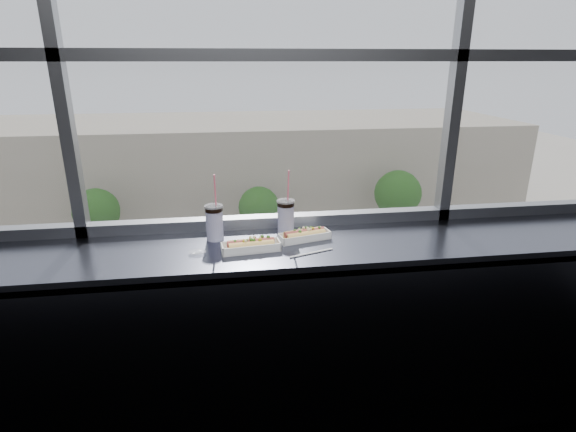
{
  "coord_description": "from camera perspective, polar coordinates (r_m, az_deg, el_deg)",
  "views": [
    {
      "loc": [
        -0.24,
        -0.84,
        1.98
      ],
      "look_at": [
        0.05,
        1.23,
        1.25
      ],
      "focal_mm": 28.0,
      "sensor_mm": 36.0,
      "label": 1
    }
  ],
  "objects": [
    {
      "name": "wall_back_lower",
      "position": [
        2.75,
        -1.93,
        -12.04
      ],
      "size": [
        6.0,
        0.0,
        6.0
      ],
      "primitive_type": "plane",
      "rotation": [
        1.57,
        0.0,
        0.0
      ],
      "color": "black",
      "rests_on": "ground"
    },
    {
      "name": "counter",
      "position": [
        2.27,
        -1.31,
        -4.36
      ],
      "size": [
        6.0,
        0.55,
        0.06
      ],
      "primitive_type": "cube",
      "color": "#505361",
      "rests_on": "ground"
    },
    {
      "name": "counter_fascia",
      "position": [
        2.32,
        -0.42,
        -18.78
      ],
      "size": [
        6.0,
        0.04,
        1.04
      ],
      "primitive_type": "cube",
      "color": "#505361",
      "rests_on": "ground"
    },
    {
      "name": "hotdog_tray_left",
      "position": [
        2.19,
        -4.73,
        -3.72
      ],
      "size": [
        0.29,
        0.12,
        0.07
      ],
      "rotation": [
        0.0,
        0.0,
        0.11
      ],
      "color": "white",
      "rests_on": "counter"
    },
    {
      "name": "hotdog_tray_right",
      "position": [
        2.31,
        2.12,
        -2.41
      ],
      "size": [
        0.28,
        0.15,
        0.07
      ],
      "rotation": [
        0.0,
        0.0,
        0.25
      ],
      "color": "white",
      "rests_on": "counter"
    },
    {
      "name": "soda_cup_left",
      "position": [
        2.32,
        -9.33,
        -0.6
      ],
      "size": [
        0.1,
        0.1,
        0.35
      ],
      "color": "white",
      "rests_on": "counter"
    },
    {
      "name": "soda_cup_right",
      "position": [
        2.37,
        -0.28,
        0.1
      ],
      "size": [
        0.1,
        0.1,
        0.35
      ],
      "color": "white",
      "rests_on": "counter"
    },
    {
      "name": "loose_straw",
      "position": [
        2.16,
        3.01,
        -4.7
      ],
      "size": [
        0.22,
        0.08,
        0.01
      ],
      "primitive_type": "cylinder",
      "rotation": [
        0.0,
        1.57,
        0.32
      ],
      "color": "white",
      "rests_on": "counter"
    },
    {
      "name": "wrapper",
      "position": [
        2.19,
        -11.45,
        -4.46
      ],
      "size": [
        0.09,
        0.07,
        0.02
      ],
      "primitive_type": "ellipsoid",
      "color": "silver",
      "rests_on": "counter"
    },
    {
      "name": "plaza_ground",
      "position": [
        47.64,
        -7.51,
        3.21
      ],
      "size": [
        120.0,
        120.0,
        0.0
      ],
      "primitive_type": "plane",
      "color": "#B4AB9C",
      "rests_on": "ground"
    },
    {
      "name": "street_asphalt",
      "position": [
        25.82,
        -6.58,
        -11.05
      ],
      "size": [
        80.0,
        10.0,
        0.06
      ],
      "primitive_type": "cube",
      "color": "black",
      "rests_on": "plaza_ground"
    },
    {
      "name": "far_sidewalk",
      "position": [
        32.99,
        -7.04,
        -4.1
      ],
      "size": [
        80.0,
        6.0,
        0.04
      ],
      "primitive_type": "cube",
      "color": "#B4AB9C",
      "rests_on": "plaza_ground"
    },
    {
      "name": "far_building",
      "position": [
        41.33,
        -7.61,
        6.47
      ],
      "size": [
        50.0,
        14.0,
        8.0
      ],
      "primitive_type": "cube",
      "color": "#A09582",
      "rests_on": "plaza_ground"
    },
    {
      "name": "car_far_a",
      "position": [
        30.68,
        -27.1,
        -5.87
      ],
      "size": [
        3.08,
        6.35,
        2.05
      ],
      "primitive_type": "imported",
      "rotation": [
        0.0,
        0.0,
        1.66
      ],
      "color": "black",
      "rests_on": "street_asphalt"
    },
    {
      "name": "car_near_e",
      "position": [
        26.14,
        26.9,
        -10.05
      ],
      "size": [
        2.86,
        6.48,
        2.14
      ],
      "primitive_type": "imported",
      "rotation": [
        0.0,
        0.0,
        1.6
      ],
      "color": "navy",
      "rests_on": "street_asphalt"
    },
    {
      "name": "car_near_c",
      "position": [
        21.92,
        -9.41,
        -14.19
      ],
      "size": [
        2.54,
        5.79,
        1.91
      ],
      "primitive_type": "imported",
      "rotation": [
        0.0,
        0.0,
        1.54
      ],
      "color": "#992A4B",
      "rests_on": "street_asphalt"
    },
    {
      "name": "car_far_c",
      "position": [
        31.51,
        16.27,
        -3.62
      ],
      "size": [
        2.95,
        6.79,
        2.24
      ],
      "primitive_type": "imported",
      "rotation": [
        0.0,
        0.0,
        1.55
      ],
      "color": "beige",
      "rests_on": "street_asphalt"
    },
    {
      "name": "car_near_d",
      "position": [
        22.69,
        8.57,
        -12.9
      ],
      "size": [
        2.72,
        5.8,
        1.89
      ],
      "primitive_type": "imported",
      "rotation": [
        0.0,
        0.0,
        1.64
      ],
      "color": "white",
      "rests_on": "street_asphalt"
    },
    {
      "name": "car_far_b",
      "position": [
        29.04,
        -2.68,
        -5.22
      ],
      "size": [
        2.49,
        5.65,
        1.86
      ],
      "primitive_type": "imported",
      "rotation": [
        0.0,
        0.0,
        1.54
      ],
      "color": "#700F06",
      "rests_on": "street_asphalt"
    },
    {
      "name": "car_near_b",
      "position": [
        22.35,
        -19.71,
        -14.1
      ],
      "size": [
        2.87,
        6.49,
        2.14
      ],
      "primitive_type": "imported",
      "rotation": [
        0.0,
        0.0,
        1.6
      ],
      "color": "black",
      "rests_on": "street_asphalt"
    },
    {
      "name": "pedestrian_a",
      "position": [
        34.08,
        -17.72,
        -2.4
      ],
      "size": [
        0.83,
        0.62,
        1.86
      ],
      "primitive_type": "imported",
      "color": "#66605B",
      "rests_on": "far_sidewalk"
    },
    {
      "name": "pedestrian_b",
      "position": [
        32.84,
        -10.25,
        -2.53
      ],
      "size": [
        0.64,
        0.86,
        1.93
      ],
      "primitive_type": "imported",
      "rotation": [
        0.0,
        0.0,
        4.71
      ],
      "color": "#66605B",
      "rests_on": "far_sidewalk"
    },
    {
      "name": "tree_left",
      "position": [
        33.04,
        -23.15,
        0.56
      ],
      "size": [
        3.11,
        3.11,
        4.86
      ],
      "color": "#47382B",
      "rests_on": "far_sidewalk"
    },
    {
      "name": "tree_center",
      "position": [
        31.99,
        -3.7,
        1.15
      ],
      "size": [
        2.93,
        2.93,
        4.57
      ],
      "color": "#47382B",
      "rests_on": "far_sidewalk"
    },
    {
      "name": "tree_right",
      "position": [
        34.11,
        13.77,
        2.77
      ],
      "size": [
        3.46,
        3.46,
        5.4
      ],
      "color": "#47382B",
      "rests_on": "far_sidewalk"
    }
  ]
}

